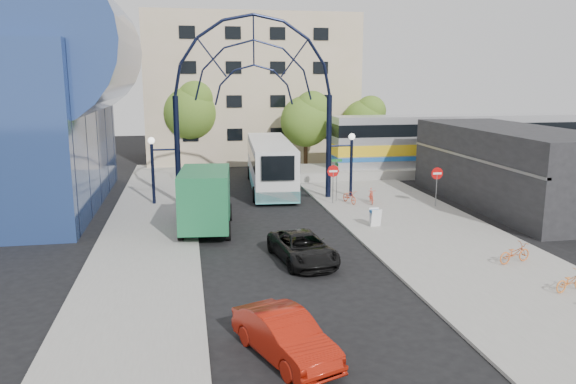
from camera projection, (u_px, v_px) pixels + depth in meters
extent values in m
plane|color=black|center=(296.00, 271.00, 24.02)|extent=(120.00, 120.00, 0.00)
cube|color=gray|center=(431.00, 235.00, 29.27)|extent=(8.00, 56.00, 0.12)
cube|color=gray|center=(149.00, 238.00, 28.65)|extent=(5.00, 50.00, 0.12)
cylinder|color=black|center=(177.00, 151.00, 35.93)|extent=(0.36, 0.36, 7.00)
cylinder|color=black|center=(329.00, 148.00, 37.70)|extent=(0.36, 0.36, 7.00)
cylinder|color=black|center=(153.00, 175.00, 35.95)|extent=(0.20, 0.20, 4.00)
cylinder|color=black|center=(351.00, 169.00, 38.28)|extent=(0.20, 0.20, 4.00)
sphere|color=white|center=(151.00, 141.00, 35.51)|extent=(0.44, 0.44, 0.44)
sphere|color=white|center=(352.00, 137.00, 37.84)|extent=(0.44, 0.44, 0.44)
cylinder|color=slate|center=(333.00, 186.00, 36.19)|extent=(0.06, 0.06, 2.20)
cylinder|color=red|center=(333.00, 171.00, 35.99)|extent=(0.80, 0.04, 0.80)
cube|color=white|center=(333.00, 171.00, 35.96)|extent=(0.55, 0.02, 0.12)
cylinder|color=slate|center=(436.00, 189.00, 35.35)|extent=(0.06, 0.06, 2.20)
cylinder|color=red|center=(437.00, 173.00, 35.15)|extent=(0.76, 0.04, 0.76)
cube|color=white|center=(437.00, 173.00, 35.12)|extent=(0.55, 0.02, 0.12)
cylinder|color=slate|center=(337.00, 180.00, 36.78)|extent=(0.05, 0.05, 2.80)
cube|color=#146626|center=(337.00, 160.00, 36.52)|extent=(0.70, 0.03, 0.18)
cube|color=#146626|center=(337.00, 164.00, 36.57)|extent=(0.03, 0.70, 0.18)
cube|color=white|center=(376.00, 218.00, 30.47)|extent=(0.55, 0.26, 0.99)
cube|color=white|center=(374.00, 217.00, 30.81)|extent=(0.55, 0.26, 0.99)
cube|color=#1E59A5|center=(375.00, 211.00, 30.58)|extent=(0.55, 0.42, 0.14)
cylinder|color=navy|center=(57.00, 46.00, 34.36)|extent=(9.00, 16.00, 9.00)
cube|color=black|center=(510.00, 167.00, 35.98)|extent=(6.00, 16.00, 5.00)
cube|color=#C2AF87|center=(249.00, 89.00, 56.71)|extent=(20.00, 12.00, 14.00)
cube|color=gray|center=(473.00, 168.00, 48.67)|extent=(32.00, 5.00, 0.80)
cube|color=#B7B7BC|center=(475.00, 139.00, 48.17)|extent=(25.00, 3.00, 4.20)
cube|color=gold|center=(474.00, 146.00, 48.29)|extent=(25.10, 3.05, 0.90)
cube|color=black|center=(475.00, 128.00, 47.97)|extent=(25.05, 3.05, 1.00)
cube|color=#1E59A5|center=(474.00, 154.00, 48.43)|extent=(25.10, 3.05, 0.35)
cylinder|color=#382314|center=(306.00, 156.00, 49.89)|extent=(0.36, 0.36, 2.52)
sphere|color=#30641A|center=(306.00, 121.00, 49.27)|extent=(4.48, 4.48, 4.48)
sphere|color=#30641A|center=(312.00, 109.00, 48.84)|extent=(3.08, 3.08, 3.08)
cylinder|color=#382314|center=(191.00, 151.00, 51.94)|extent=(0.36, 0.36, 2.88)
sphere|color=#30641A|center=(190.00, 113.00, 51.24)|extent=(5.12, 5.12, 5.12)
sphere|color=#30641A|center=(195.00, 99.00, 50.78)|extent=(3.52, 3.52, 3.52)
cylinder|color=#382314|center=(363.00, 153.00, 52.89)|extent=(0.36, 0.36, 2.34)
sphere|color=#30641A|center=(364.00, 122.00, 52.32)|extent=(4.16, 4.16, 4.16)
sphere|color=#30641A|center=(371.00, 111.00, 51.91)|extent=(2.86, 2.86, 2.86)
cube|color=silver|center=(270.00, 163.00, 41.56)|extent=(3.74, 12.90, 3.21)
cube|color=#53B7B9|center=(270.00, 180.00, 41.82)|extent=(3.77, 12.91, 0.78)
cube|color=black|center=(270.00, 154.00, 41.43)|extent=(3.78, 12.65, 1.00)
cube|color=black|center=(278.00, 168.00, 35.16)|extent=(2.09, 0.31, 1.55)
cube|color=black|center=(265.00, 154.00, 47.74)|extent=(2.66, 0.39, 1.77)
cylinder|color=black|center=(250.00, 173.00, 45.54)|extent=(0.39, 1.08, 1.06)
cylinder|color=black|center=(283.00, 172.00, 45.83)|extent=(0.39, 1.08, 1.06)
cylinder|color=black|center=(255.00, 194.00, 37.11)|extent=(0.39, 1.08, 1.06)
cylinder|color=black|center=(296.00, 193.00, 37.40)|extent=(0.39, 1.08, 1.06)
cube|color=black|center=(209.00, 200.00, 32.45)|extent=(2.60, 2.69, 2.27)
cube|color=black|center=(210.00, 188.00, 33.57)|extent=(2.07, 0.30, 1.03)
cube|color=#1A653B|center=(205.00, 198.00, 29.26)|extent=(2.92, 4.97, 2.89)
cylinder|color=black|center=(188.00, 213.00, 32.17)|extent=(0.36, 1.01, 0.99)
cylinder|color=black|center=(229.00, 212.00, 32.38)|extent=(0.36, 1.01, 0.99)
cylinder|color=black|center=(181.00, 232.00, 28.24)|extent=(0.36, 1.01, 0.99)
cylinder|color=black|center=(228.00, 231.00, 28.44)|extent=(0.36, 1.01, 0.99)
imported|color=black|center=(303.00, 248.00, 25.05)|extent=(2.82, 4.99, 1.32)
imported|color=maroon|center=(285.00, 336.00, 16.44)|extent=(2.90, 4.45, 1.39)
imported|color=#EB552F|center=(350.00, 197.00, 36.37)|extent=(0.91, 1.67, 0.83)
imported|color=#E0412C|center=(371.00, 196.00, 36.29)|extent=(0.75, 1.64, 0.95)
imported|color=#CE6229|center=(515.00, 253.00, 24.60)|extent=(1.79, 1.00, 0.89)
imported|color=orange|center=(570.00, 281.00, 21.34)|extent=(1.61, 0.92, 0.80)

